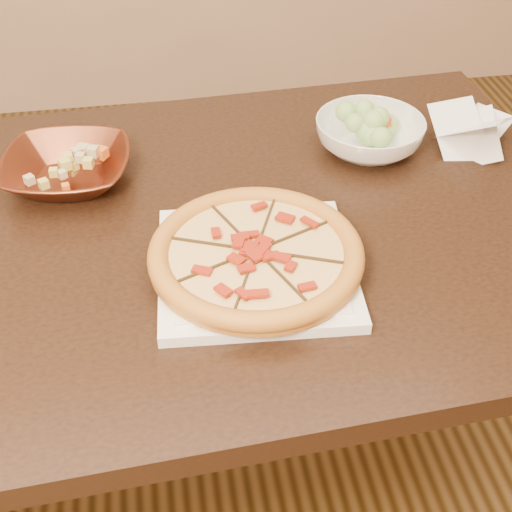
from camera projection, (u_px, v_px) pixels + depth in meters
The scene contains 8 objects.
dining_table at pixel (194, 276), 1.20m from camera, with size 1.37×0.92×0.75m.
plate at pixel (256, 266), 1.04m from camera, with size 0.30×0.30×0.02m.
pizza at pixel (256, 254), 1.03m from camera, with size 0.31×0.31×0.03m.
bronze_bowl at pixel (68, 169), 1.21m from camera, with size 0.22×0.22×0.05m, color brown.
mixed_dish at pixel (63, 149), 1.19m from camera, with size 0.11×0.10×0.03m.
salad_bowl at pixel (369, 135), 1.29m from camera, with size 0.20×0.20×0.06m, color white.
salad at pixel (372, 112), 1.26m from camera, with size 0.11×0.10×0.04m.
cling_film at pixel (470, 137), 1.30m from camera, with size 0.15×0.12×0.05m, color silver, non-canonical shape.
Camera 1 is at (-0.00, -0.79, 1.44)m, focal length 50.00 mm.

